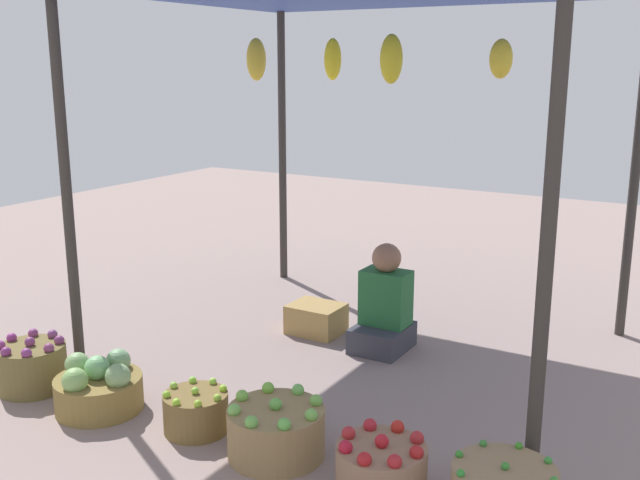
{
  "coord_description": "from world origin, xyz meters",
  "views": [
    {
      "loc": [
        2.29,
        -4.51,
        2.03
      ],
      "look_at": [
        0.0,
        -0.64,
        0.95
      ],
      "focal_mm": 41.7,
      "sensor_mm": 36.0,
      "label": 1
    }
  ],
  "objects_px": {
    "basket_cabbages": "(99,388)",
    "basket_red_apples": "(381,471)",
    "vendor_person": "(384,309)",
    "wooden_crate_near_vendor": "(316,319)",
    "basket_purple_onions": "(32,366)",
    "basket_limes": "(196,411)",
    "basket_green_apples": "(276,431)"
  },
  "relations": [
    {
      "from": "basket_cabbages",
      "to": "basket_red_apples",
      "type": "bearing_deg",
      "value": 0.37
    },
    {
      "from": "vendor_person",
      "to": "basket_red_apples",
      "type": "relative_size",
      "value": 1.79
    },
    {
      "from": "wooden_crate_near_vendor",
      "to": "basket_purple_onions",
      "type": "bearing_deg",
      "value": -120.23
    },
    {
      "from": "vendor_person",
      "to": "basket_purple_onions",
      "type": "xyz_separation_m",
      "value": [
        -1.63,
        -1.76,
        -0.15
      ]
    },
    {
      "from": "basket_limes",
      "to": "basket_green_apples",
      "type": "distance_m",
      "value": 0.54
    },
    {
      "from": "vendor_person",
      "to": "basket_purple_onions",
      "type": "relative_size",
      "value": 1.82
    },
    {
      "from": "basket_cabbages",
      "to": "basket_red_apples",
      "type": "relative_size",
      "value": 1.19
    },
    {
      "from": "basket_cabbages",
      "to": "wooden_crate_near_vendor",
      "type": "relative_size",
      "value": 1.31
    },
    {
      "from": "basket_red_apples",
      "to": "wooden_crate_near_vendor",
      "type": "relative_size",
      "value": 1.1
    },
    {
      "from": "basket_limes",
      "to": "basket_green_apples",
      "type": "bearing_deg",
      "value": 0.64
    },
    {
      "from": "basket_purple_onions",
      "to": "basket_cabbages",
      "type": "distance_m",
      "value": 0.59
    },
    {
      "from": "basket_purple_onions",
      "to": "basket_green_apples",
      "type": "distance_m",
      "value": 1.8
    },
    {
      "from": "basket_purple_onions",
      "to": "basket_green_apples",
      "type": "bearing_deg",
      "value": 3.24
    },
    {
      "from": "basket_purple_onions",
      "to": "basket_limes",
      "type": "xyz_separation_m",
      "value": [
        1.26,
        0.1,
        -0.04
      ]
    },
    {
      "from": "basket_purple_onions",
      "to": "basket_cabbages",
      "type": "bearing_deg",
      "value": 0.5
    },
    {
      "from": "basket_red_apples",
      "to": "basket_green_apples",
      "type": "bearing_deg",
      "value": 172.66
    },
    {
      "from": "basket_green_apples",
      "to": "basket_red_apples",
      "type": "height_order",
      "value": "basket_red_apples"
    },
    {
      "from": "vendor_person",
      "to": "basket_limes",
      "type": "bearing_deg",
      "value": -102.54
    },
    {
      "from": "basket_purple_onions",
      "to": "wooden_crate_near_vendor",
      "type": "relative_size",
      "value": 1.08
    },
    {
      "from": "vendor_person",
      "to": "basket_purple_onions",
      "type": "bearing_deg",
      "value": -132.8
    },
    {
      "from": "basket_purple_onions",
      "to": "basket_red_apples",
      "type": "relative_size",
      "value": 0.98
    },
    {
      "from": "basket_green_apples",
      "to": "basket_limes",
      "type": "bearing_deg",
      "value": -179.36
    },
    {
      "from": "basket_purple_onions",
      "to": "wooden_crate_near_vendor",
      "type": "height_order",
      "value": "basket_purple_onions"
    },
    {
      "from": "basket_green_apples",
      "to": "basket_red_apples",
      "type": "xyz_separation_m",
      "value": [
        0.66,
        -0.08,
        0.01
      ]
    },
    {
      "from": "basket_green_apples",
      "to": "wooden_crate_near_vendor",
      "type": "height_order",
      "value": "basket_green_apples"
    },
    {
      "from": "basket_purple_onions",
      "to": "wooden_crate_near_vendor",
      "type": "distance_m",
      "value": 2.06
    },
    {
      "from": "basket_limes",
      "to": "basket_green_apples",
      "type": "relative_size",
      "value": 0.71
    },
    {
      "from": "vendor_person",
      "to": "basket_red_apples",
      "type": "bearing_deg",
      "value": -64.6
    },
    {
      "from": "basket_cabbages",
      "to": "basket_limes",
      "type": "xyz_separation_m",
      "value": [
        0.67,
        0.09,
        -0.02
      ]
    },
    {
      "from": "basket_cabbages",
      "to": "basket_green_apples",
      "type": "relative_size",
      "value": 1.0
    },
    {
      "from": "basket_cabbages",
      "to": "basket_red_apples",
      "type": "height_order",
      "value": "basket_cabbages"
    },
    {
      "from": "basket_red_apples",
      "to": "wooden_crate_near_vendor",
      "type": "xyz_separation_m",
      "value": [
        -1.41,
        1.76,
        -0.03
      ]
    }
  ]
}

